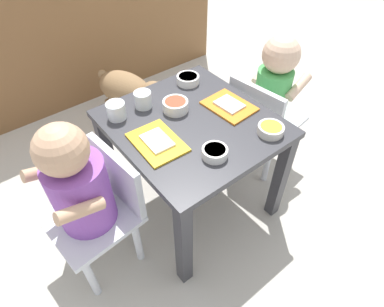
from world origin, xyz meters
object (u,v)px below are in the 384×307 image
Objects in this scene: seated_child_right at (272,92)px; food_tray_right at (229,106)px; dining_table at (192,138)px; cereal_bowl_left_side at (215,152)px; veggie_bowl_far at (188,79)px; cereal_bowl_right_side at (175,105)px; seated_child_left at (83,189)px; water_cup_left at (117,112)px; food_tray_left at (157,142)px; dog at (130,91)px; water_cup_right at (143,101)px; veggie_bowl_near at (271,129)px.

seated_child_right reaches higher than food_tray_right.
cereal_bowl_left_side is (-0.05, -0.18, 0.10)m from dining_table.
cereal_bowl_left_side is at bearing -116.65° from veggie_bowl_far.
seated_child_right is at bearing -12.09° from cereal_bowl_right_side.
seated_child_left is 0.31m from water_cup_left.
cereal_bowl_right_side reaches higher than cereal_bowl_left_side.
food_tray_left is at bearing -178.58° from seated_child_right.
seated_child_right is 1.45× the size of dog.
cereal_bowl_left_side reaches higher than dining_table.
veggie_bowl_far is at bearing 3.82° from water_cup_left.
cereal_bowl_left_side is at bearing -68.44° from water_cup_left.
food_tray_right is 2.01× the size of cereal_bowl_right_side.
water_cup_right is (-0.09, 0.18, 0.11)m from dining_table.
food_tray_left is 1.06× the size of food_tray_right.
dining_table is at bearing -85.45° from cereal_bowl_right_side.
food_tray_right is at bearing -29.49° from water_cup_left.
seated_child_left is 7.06× the size of cereal_bowl_right_side.
seated_child_left reaches higher than water_cup_right.
cereal_bowl_right_side is at bearing 12.19° from seated_child_left.
veggie_bowl_far is (-0.29, 0.21, 0.07)m from seated_child_right.
dining_table is 0.29m from water_cup_left.
cereal_bowl_left_side is 0.92× the size of veggie_bowl_near.
dog is 0.62m from water_cup_left.
water_cup_right reaches higher than food_tray_left.
food_tray_right is at bearing -85.03° from veggie_bowl_far.
veggie_bowl_far is at bearing 38.26° from cereal_bowl_right_side.
food_tray_left reaches higher than dining_table.
seated_child_left reaches higher than veggie_bowl_near.
food_tray_right is 0.20m from cereal_bowl_right_side.
dining_table is 8.98× the size of water_cup_right.
dog is 0.58m from water_cup_right.
seated_child_left is at bearing -128.44° from dog.
seated_child_right is 7.24× the size of veggie_bowl_near.
food_tray_right is at bearing -32.61° from cereal_bowl_right_side.
cereal_bowl_right_side is (-0.10, -0.57, 0.28)m from dog.
food_tray_right is at bearing -6.87° from dining_table.
food_tray_left is at bearing -143.41° from veggie_bowl_far.
food_tray_left is at bearing -145.08° from cereal_bowl_right_side.
seated_child_right is at bearing 3.14° from food_tray_right.
food_tray_left is at bearing 180.00° from food_tray_right.
cereal_bowl_left_side is (0.03, -0.37, -0.01)m from water_cup_right.
veggie_bowl_far is at bearing 93.77° from veggie_bowl_near.
seated_child_left is 1.02× the size of seated_child_right.
cereal_bowl_right_side is at bearing -26.55° from water_cup_left.
seated_child_left is (-0.44, -0.00, 0.03)m from dining_table.
dining_table is at bearing -64.35° from water_cup_right.
cereal_bowl_right_side reaches higher than food_tray_left.
seated_child_right reaches higher than veggie_bowl_far.
water_cup_right is at bearing 115.65° from dining_table.
dining_table reaches higher than dog.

